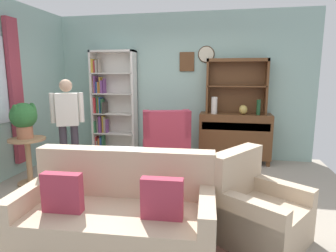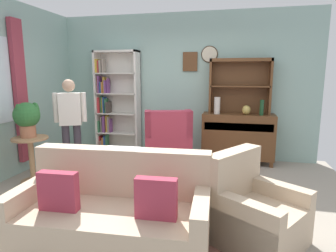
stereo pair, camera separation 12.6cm
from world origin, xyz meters
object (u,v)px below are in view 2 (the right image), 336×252
vase_tall (217,106)px  armchair_floral (254,214)px  wingback_chair (168,147)px  vase_round (246,110)px  coffee_table (146,183)px  sideboard_hutch (240,79)px  bookshelf (114,104)px  bottle_wine (262,108)px  plant_stand (31,155)px  potted_plant_large (27,117)px  person_reading (71,119)px  book_stack (146,174)px  sideboard (238,136)px  couch_floral (114,216)px

vase_tall → armchair_floral: 2.71m
armchair_floral → wingback_chair: (-1.33, 1.98, 0.09)m
vase_round → coffee_table: size_ratio=0.21×
sideboard_hutch → bookshelf: bearing=-179.5°
vase_tall → coffee_table: size_ratio=0.39×
vase_round → bottle_wine: size_ratio=0.62×
armchair_floral → wingback_chair: 2.39m
bookshelf → plant_stand: bearing=-107.6°
potted_plant_large → coffee_table: size_ratio=0.66×
coffee_table → person_reading: bearing=147.1°
sideboard_hutch → wingback_chair: 1.83m
bottle_wine → wingback_chair: size_ratio=0.26×
bookshelf → book_stack: size_ratio=10.10×
vase_tall → potted_plant_large: potted_plant_large is taller
coffee_table → bottle_wine: bearing=55.5°
vase_round → potted_plant_large: (-3.22, -1.65, 0.01)m
armchair_floral → sideboard: bearing=93.0°
bottle_wine → book_stack: bottle_wine is taller
bookshelf → wingback_chair: size_ratio=2.00×
sideboard_hutch → vase_round: (0.13, -0.18, -0.55)m
sideboard → wingback_chair: wingback_chair is taller
bookshelf → sideboard_hutch: bearing=0.5°
wingback_chair → sideboard_hutch: bearing=32.2°
book_stack → vase_round: bearing=61.2°
plant_stand → sideboard: bearing=29.6°
person_reading → coffee_table: person_reading is taller
vase_tall → book_stack: (-0.69, -2.18, -0.61)m
vase_tall → vase_round: size_ratio=1.82×
vase_tall → bookshelf: bearing=175.4°
bottle_wine → potted_plant_large: 3.84m
wingback_chair → plant_stand: size_ratio=1.49×
sideboard → potted_plant_large: size_ratio=2.47×
bottle_wine → person_reading: person_reading is taller
potted_plant_large → vase_tall: bearing=31.3°
vase_tall → couch_floral: 3.13m
potted_plant_large → coffee_table: 2.17m
couch_floral → armchair_floral: (1.30, 0.39, -0.02)m
vase_tall → armchair_floral: bearing=-78.3°
vase_tall → potted_plant_large: size_ratio=0.59×
bookshelf → vase_round: bearing=-3.4°
sideboard_hutch → person_reading: bearing=-154.0°
wingback_chair → person_reading: 1.69m
bookshelf → vase_tall: size_ratio=6.79×
armchair_floral → book_stack: size_ratio=5.13×
bookshelf → person_reading: 1.31m
bookshelf → vase_round: 2.61m
sideboard → book_stack: (-1.08, -2.26, -0.04)m
armchair_floral → coffee_table: size_ratio=1.33×
coffee_table → sideboard_hutch: bearing=65.1°
book_stack → armchair_floral: bearing=-16.6°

